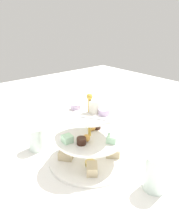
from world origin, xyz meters
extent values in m
plane|color=white|center=(0.00, 0.00, 0.00)|extent=(2.40, 2.40, 0.00)
cylinder|color=white|center=(0.00, 0.00, 0.01)|extent=(0.28, 0.28, 0.01)
cylinder|color=white|center=(0.00, 0.00, 0.09)|extent=(0.23, 0.23, 0.01)
cylinder|color=white|center=(0.00, 0.00, 0.18)|extent=(0.18, 0.18, 0.01)
cylinder|color=gold|center=(0.00, 0.00, 0.12)|extent=(0.01, 0.01, 0.24)
sphere|color=gold|center=(0.00, 0.00, 0.24)|extent=(0.02, 0.02, 0.02)
cube|color=#CCB78E|center=(-0.07, 0.05, 0.03)|extent=(0.06, 0.06, 0.03)
cube|color=#CCB78E|center=(-0.05, -0.07, 0.03)|extent=(0.06, 0.06, 0.03)
cube|color=#CCB78E|center=(0.07, -0.05, 0.03)|extent=(0.06, 0.06, 0.03)
cube|color=#CCB78E|center=(0.05, 0.07, 0.03)|extent=(0.06, 0.06, 0.03)
cylinder|color=#E5C660|center=(0.04, -0.03, 0.02)|extent=(0.04, 0.04, 0.01)
cylinder|color=#381E14|center=(-0.02, 0.05, 0.11)|extent=(0.03, 0.03, 0.02)
cylinder|color=#381E14|center=(0.02, -0.05, 0.11)|extent=(0.03, 0.03, 0.02)
cube|color=#B2E5BC|center=(0.08, 0.03, 0.11)|extent=(0.04, 0.04, 0.02)
cube|color=#B2E5BC|center=(-0.06, 0.05, 0.11)|extent=(0.04, 0.04, 0.02)
cube|color=#B2E5BC|center=(-0.01, -0.08, 0.11)|extent=(0.03, 0.03, 0.02)
sphere|color=gold|center=(-0.02, 0.03, 0.11)|extent=(0.02, 0.02, 0.02)
sphere|color=gold|center=(0.02, -0.03, 0.11)|extent=(0.02, 0.02, 0.02)
cylinder|color=silver|center=(-0.05, -0.02, 0.20)|extent=(0.03, 0.03, 0.02)
cylinder|color=silver|center=(0.05, 0.02, 0.20)|extent=(0.03, 0.03, 0.02)
cylinder|color=white|center=(0.01, 0.01, 0.21)|extent=(0.04, 0.04, 0.04)
cube|color=silver|center=(-0.04, -0.03, 0.19)|extent=(0.08, 0.05, 0.00)
cube|color=silver|center=(0.04, -0.03, 0.19)|extent=(0.08, 0.06, 0.00)
cylinder|color=silver|center=(0.23, 0.06, 0.06)|extent=(0.07, 0.07, 0.11)
cylinder|color=silver|center=(-0.21, 0.10, 0.04)|extent=(0.06, 0.06, 0.08)
cylinder|color=white|center=(-0.13, 0.21, 0.00)|extent=(0.09, 0.09, 0.01)
cylinder|color=white|center=(-0.13, 0.21, 0.03)|extent=(0.06, 0.06, 0.04)
cylinder|color=#D14C56|center=(-0.13, 0.21, 0.05)|extent=(0.06, 0.06, 0.01)
cube|color=silver|center=(0.11, -0.26, 0.00)|extent=(0.17, 0.07, 0.00)
cube|color=silver|center=(0.07, 0.28, 0.00)|extent=(0.17, 0.03, 0.00)
cylinder|color=silver|center=(-0.18, -0.11, 0.05)|extent=(0.06, 0.06, 0.09)
camera|label=1|loc=(0.49, -0.41, 0.46)|focal=34.59mm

